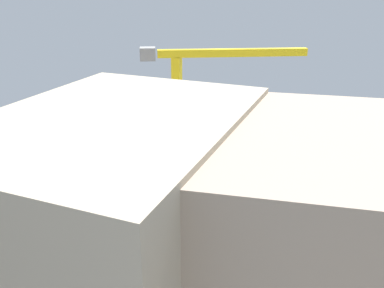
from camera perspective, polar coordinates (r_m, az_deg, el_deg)
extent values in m
plane|color=gray|center=(102.13, -2.72, -4.03)|extent=(153.52, 153.52, 0.00)
cube|color=#665E54|center=(120.43, 0.64, 0.15)|extent=(96.16, 15.00, 0.01)
cube|color=#2D2D33|center=(99.49, -3.33, -4.79)|extent=(96.09, 10.63, 0.01)
cube|color=#9E9EA8|center=(123.41, 1.09, 0.79)|extent=(95.94, 1.75, 0.12)
cube|color=#9E9EA8|center=(122.12, 0.91, 0.56)|extent=(95.94, 1.75, 0.12)
cube|color=#9E9EA8|center=(118.61, 0.37, -0.11)|extent=(95.94, 1.75, 0.12)
cube|color=#9E9EA8|center=(117.34, 0.17, -0.36)|extent=(95.94, 1.75, 0.12)
cube|color=#C63D2D|center=(114.79, -5.15, 1.01)|extent=(55.74, 5.45, 0.37)
cylinder|color=slate|center=(108.74, 7.14, -1.45)|extent=(0.30, 0.30, 3.67)
cylinder|color=slate|center=(112.69, -1.21, -0.42)|extent=(0.30, 0.30, 3.67)
cylinder|color=slate|center=(118.88, -8.83, 0.53)|extent=(0.30, 0.30, 3.67)
cylinder|color=slate|center=(126.98, -15.60, 1.37)|extent=(0.30, 0.30, 3.67)
cube|color=#A82D23|center=(122.90, -5.57, 2.37)|extent=(64.75, 6.44, 0.45)
cylinder|color=slate|center=(115.66, 7.83, -0.06)|extent=(0.30, 0.30, 3.54)
cylinder|color=slate|center=(118.80, 0.92, 0.75)|extent=(0.30, 0.30, 3.54)
cylinder|color=slate|center=(123.58, -5.54, 1.50)|extent=(0.30, 0.30, 3.54)
cylinder|color=slate|center=(129.82, -11.45, 2.17)|extent=(0.30, 0.30, 3.54)
cylinder|color=slate|center=(137.32, -16.77, 2.76)|extent=(0.30, 0.30, 3.54)
cube|color=black|center=(118.74, 12.31, -0.44)|extent=(15.33, 2.77, 1.00)
cylinder|color=black|center=(118.18, 11.65, 0.49)|extent=(12.28, 2.99, 2.79)
cube|color=black|center=(118.03, 14.56, -0.17)|extent=(3.11, 3.04, 3.39)
cylinder|color=black|center=(117.96, 9.51, 1.70)|extent=(0.70, 0.70, 1.40)
cube|color=black|center=(119.75, 23.76, -1.79)|extent=(15.08, 2.68, 0.60)
cube|color=#384C72|center=(118.96, 23.91, -0.83)|extent=(16.76, 3.31, 3.74)
cylinder|color=#273550|center=(118.23, 24.07, 0.12)|extent=(16.09, 3.30, 3.03)
cube|color=black|center=(92.46, 5.13, -6.95)|extent=(4.01, 1.72, 0.30)
cube|color=navy|center=(92.19, 5.15, -6.64)|extent=(4.77, 1.80, 0.82)
cube|color=#1E2328|center=(91.84, 5.16, -6.23)|extent=(2.68, 1.57, 0.68)
cube|color=black|center=(94.70, 0.37, -6.11)|extent=(3.73, 1.90, 0.30)
cube|color=gray|center=(94.43, 0.37, -5.80)|extent=(4.44, 1.99, 0.87)
cube|color=#1E2328|center=(94.07, 0.37, -5.38)|extent=(2.50, 1.72, 0.68)
cube|color=black|center=(96.43, -4.40, -5.63)|extent=(4.00, 1.82, 0.30)
cube|color=maroon|center=(96.16, -4.41, -5.33)|extent=(4.76, 1.90, 0.86)
cube|color=#1E2328|center=(95.82, -4.43, -4.93)|extent=(2.67, 1.66, 0.64)
cube|color=black|center=(99.26, -8.36, -4.97)|extent=(3.99, 1.68, 0.30)
cube|color=maroon|center=(99.02, -8.37, -4.69)|extent=(4.74, 1.76, 0.78)
cube|color=#1E2328|center=(98.71, -8.40, -4.33)|extent=(2.66, 1.53, 0.60)
cube|color=black|center=(102.69, -12.50, -4.32)|extent=(3.56, 1.87, 0.30)
cube|color=maroon|center=(102.45, -12.53, -4.04)|extent=(4.22, 1.98, 0.83)
cube|color=#1E2328|center=(102.14, -12.56, -3.68)|extent=(2.39, 1.67, 0.58)
cube|color=black|center=(106.32, -15.97, -3.74)|extent=(3.52, 1.78, 0.30)
cube|color=maroon|center=(106.08, -16.01, -3.46)|extent=(4.19, 1.86, 0.83)
cube|color=#1E2328|center=(105.77, -16.05, -3.09)|extent=(2.35, 1.62, 0.69)
cube|color=black|center=(110.60, -18.96, -3.08)|extent=(3.85, 1.76, 0.30)
cube|color=silver|center=(110.37, -18.99, -2.82)|extent=(4.57, 1.84, 0.81)
cube|color=#1E2328|center=(110.09, -19.04, -2.48)|extent=(2.57, 1.59, 0.64)
cube|color=yellow|center=(81.99, -16.71, -4.75)|extent=(35.75, 19.07, 18.27)
cube|color=#B7B2A8|center=(78.40, -17.44, 1.37)|extent=(36.36, 19.68, 0.40)
cube|color=gray|center=(78.74, -1.82, -12.11)|extent=(3.60, 3.60, 1.20)
cube|color=yellow|center=(71.05, -1.97, -1.37)|extent=(1.40, 1.40, 33.15)
cube|color=yellow|center=(67.17, 5.69, 12.48)|extent=(22.69, 9.99, 1.20)
cube|color=gray|center=(66.14, -6.16, 12.31)|extent=(2.97, 2.75, 2.00)
cube|color=black|center=(91.71, -3.60, -7.08)|extent=(9.14, 2.46, 0.50)
cube|color=silver|center=(90.56, -2.92, -6.24)|extent=(6.81, 2.64, 2.93)
cube|color=silver|center=(92.06, -5.62, -5.98)|extent=(2.41, 2.52, 2.46)
cube|color=black|center=(93.75, -8.88, -6.64)|extent=(8.81, 2.63, 0.50)
cube|color=silver|center=(92.45, -8.34, -5.81)|extent=(6.62, 2.77, 2.99)
cube|color=maroon|center=(94.55, -10.68, -5.50)|extent=(2.33, 2.55, 2.43)
cylinder|color=brown|center=(109.82, -12.20, -1.63)|extent=(0.58, 0.58, 3.40)
sphere|color=#2D7233|center=(108.41, -12.35, 0.18)|extent=(5.81, 5.81, 5.81)
cylinder|color=brown|center=(111.43, -11.78, -1.40)|extent=(0.58, 0.58, 2.84)
sphere|color=#38843D|center=(110.28, -11.90, 0.06)|extent=(4.68, 4.68, 4.68)
cylinder|color=brown|center=(98.53, 10.41, -4.20)|extent=(0.55, 0.55, 3.77)
sphere|color=#2D7233|center=(96.88, 10.57, -2.10)|extent=(5.90, 5.90, 5.90)
cylinder|color=brown|center=(97.92, 14.30, -4.84)|extent=(0.39, 0.39, 3.39)
sphere|color=#38843D|center=(96.48, 14.49, -3.03)|extent=(4.90, 4.90, 4.90)
cylinder|color=brown|center=(99.51, 3.48, -3.64)|extent=(0.44, 0.44, 3.58)
sphere|color=#38843D|center=(97.87, 3.53, -1.54)|extent=(6.22, 6.22, 6.22)
cylinder|color=brown|center=(104.58, -5.22, -2.42)|extent=(0.47, 0.47, 3.42)
sphere|color=#28662D|center=(103.19, -5.29, -0.64)|extent=(5.20, 5.20, 5.20)
cylinder|color=#333333|center=(111.47, -13.82, -0.67)|extent=(0.16, 0.16, 6.07)
cube|color=black|center=(110.22, -13.98, 1.00)|extent=(0.36, 0.36, 0.90)
sphere|color=green|center=(110.23, -14.09, 1.16)|extent=(0.20, 0.20, 0.20)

